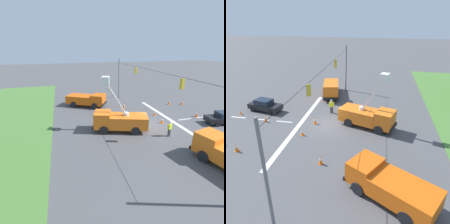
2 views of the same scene
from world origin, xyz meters
TOP-DOWN VIEW (x-y plane):
  - ground_plane at (0.00, 0.00)m, footprint 200.00×200.00m
  - lane_markings at (0.00, -4.60)m, footprint 17.60×15.25m
  - signal_gantry at (0.05, -0.00)m, footprint 26.20×0.33m
  - utility_truck_bucket_lift at (-0.72, 4.53)m, footprint 4.19×6.58m
  - utility_truck_support_near at (9.44, 6.70)m, footprint 5.37×6.67m
  - sedan_black at (-2.52, -8.87)m, footprint 2.51×4.55m
  - road_worker at (-3.58, -0.26)m, footprint 0.34×0.63m
  - traffic_cone_foreground_left at (2.56, -1.96)m, footprint 0.36×0.36m
  - traffic_cone_mid_left at (5.82, -8.98)m, footprint 0.36×0.36m
  - traffic_cone_mid_right at (-0.23, -1.44)m, footprint 0.36×0.36m
  - traffic_cone_near_bucket at (6.77, 1.17)m, footprint 0.36×0.36m
  - traffic_cone_lane_edge_a at (6.49, -6.91)m, footprint 0.36×0.36m
  - traffic_cone_lane_edge_b at (0.35, -7.32)m, footprint 0.36×0.36m

SIDE VIEW (x-z plane):
  - ground_plane at x=0.00m, z-range 0.00..0.00m
  - lane_markings at x=0.00m, z-range 0.00..0.01m
  - traffic_cone_foreground_left at x=2.56m, z-range -0.01..0.66m
  - traffic_cone_near_bucket at x=6.77m, z-range 0.00..0.81m
  - traffic_cone_lane_edge_a at x=6.49m, z-range 0.00..0.82m
  - traffic_cone_mid_left at x=5.82m, z-range 0.00..0.82m
  - traffic_cone_mid_right at x=-0.23m, z-range 0.00..0.82m
  - traffic_cone_lane_edge_b at x=0.35m, z-range 0.00..0.83m
  - sedan_black at x=-2.52m, z-range 0.01..1.57m
  - road_worker at x=-3.58m, z-range 0.11..1.88m
  - utility_truck_support_near at x=9.44m, z-range 0.11..2.21m
  - utility_truck_bucket_lift at x=-0.72m, z-range -1.75..4.50m
  - signal_gantry at x=0.05m, z-range 0.65..7.85m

